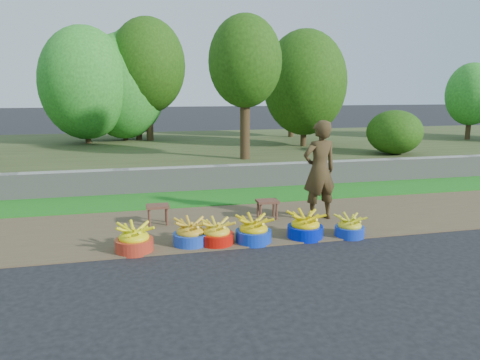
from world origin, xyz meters
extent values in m
plane|color=black|center=(0.00, 0.00, 0.00)|extent=(120.00, 120.00, 0.00)
cube|color=brown|center=(0.00, 1.25, 0.01)|extent=(80.00, 2.50, 0.02)
cube|color=#1C7319|center=(0.00, 3.25, 0.02)|extent=(80.00, 1.50, 0.04)
cube|color=gray|center=(0.00, 4.10, 0.28)|extent=(80.00, 0.35, 0.55)
cube|color=#3D4822|center=(0.00, 9.00, 0.25)|extent=(80.00, 10.00, 0.50)
cylinder|color=#372916|center=(3.38, 7.64, 1.09)|extent=(0.19, 0.19, 1.19)
ellipsoid|color=#214C0D|center=(3.38, 7.64, 2.47)|extent=(2.59, 2.59, 3.24)
cylinder|color=#372916|center=(4.02, 10.56, 1.19)|extent=(0.20, 0.20, 1.37)
ellipsoid|color=#2C8A25|center=(4.02, 10.56, 2.55)|extent=(2.26, 2.26, 2.83)
cylinder|color=#372916|center=(-3.29, 10.14, 1.04)|extent=(0.18, 0.18, 1.09)
ellipsoid|color=#2C8A25|center=(-3.29, 10.14, 2.47)|extent=(2.94, 2.94, 3.68)
cylinder|color=#372916|center=(-1.24, 10.49, 1.40)|extent=(0.24, 0.24, 1.80)
ellipsoid|color=#214C0D|center=(-1.24, 10.49, 3.07)|extent=(2.59, 2.59, 3.23)
cylinder|color=#372916|center=(-2.08, 10.77, 1.00)|extent=(0.17, 0.17, 1.00)
ellipsoid|color=#2C8A25|center=(-2.08, 10.77, 2.37)|extent=(2.90, 2.90, 3.62)
cylinder|color=#372916|center=(0.87, 5.34, 1.45)|extent=(0.25, 0.25, 1.89)
ellipsoid|color=#214C0D|center=(0.87, 5.34, 2.94)|extent=(1.83, 1.83, 2.29)
cylinder|color=#372916|center=(-1.60, 10.81, 1.25)|extent=(0.21, 0.21, 1.51)
ellipsoid|color=#2C8A25|center=(-1.60, 10.81, 2.79)|extent=(2.60, 2.60, 3.26)
cylinder|color=#372916|center=(9.81, 8.07, 1.04)|extent=(0.18, 0.18, 1.08)
ellipsoid|color=#2C8A25|center=(9.81, 8.07, 2.10)|extent=(1.75, 1.75, 2.19)
ellipsoid|color=#214C0D|center=(5.10, 5.24, 1.11)|extent=(1.51, 1.51, 1.21)
cylinder|color=#AD2E1B|center=(-2.05, 0.24, 0.10)|extent=(0.53, 0.53, 0.19)
ellipsoid|color=yellow|center=(-2.05, 0.24, 0.24)|extent=(0.47, 0.47, 0.30)
cylinder|color=#1A3EB5|center=(-1.24, 0.33, 0.09)|extent=(0.52, 0.52, 0.19)
ellipsoid|color=gold|center=(-1.24, 0.33, 0.24)|extent=(0.46, 0.46, 0.30)
cylinder|color=#BA1107|center=(-0.87, 0.26, 0.09)|extent=(0.50, 0.50, 0.18)
ellipsoid|color=yellow|center=(-0.87, 0.26, 0.23)|extent=(0.44, 0.44, 0.29)
cylinder|color=#0F33B5|center=(-0.31, 0.23, 0.10)|extent=(0.53, 0.53, 0.19)
ellipsoid|color=#D8B80A|center=(-0.31, 0.23, 0.25)|extent=(0.47, 0.47, 0.31)
cylinder|color=#0218B2|center=(0.52, 0.25, 0.10)|extent=(0.55, 0.55, 0.20)
ellipsoid|color=yellow|center=(0.52, 0.25, 0.25)|extent=(0.48, 0.48, 0.31)
cylinder|color=#102FB3|center=(1.21, 0.15, 0.08)|extent=(0.45, 0.45, 0.16)
ellipsoid|color=gold|center=(1.21, 0.15, 0.21)|extent=(0.40, 0.40, 0.26)
cube|color=#553224|center=(-1.63, 1.49, 0.33)|extent=(0.38, 0.29, 0.04)
cylinder|color=#553224|center=(-1.77, 1.39, 0.16)|extent=(0.04, 0.04, 0.29)
cylinder|color=#553224|center=(-1.48, 1.39, 0.16)|extent=(0.04, 0.04, 0.29)
cylinder|color=#553224|center=(-1.77, 1.59, 0.16)|extent=(0.04, 0.04, 0.29)
cylinder|color=#553224|center=(-1.48, 1.59, 0.16)|extent=(0.04, 0.04, 0.29)
cube|color=#553224|center=(0.26, 1.40, 0.33)|extent=(0.39, 0.30, 0.04)
cylinder|color=#553224|center=(0.12, 1.31, 0.16)|extent=(0.04, 0.04, 0.29)
cylinder|color=#553224|center=(0.40, 1.30, 0.16)|extent=(0.04, 0.04, 0.29)
cylinder|color=#553224|center=(0.13, 1.51, 0.16)|extent=(0.04, 0.04, 0.29)
cylinder|color=#553224|center=(0.41, 1.49, 0.16)|extent=(0.04, 0.04, 0.29)
imported|color=black|center=(1.12, 1.16, 0.88)|extent=(0.68, 0.50, 1.72)
camera|label=1|loc=(-2.11, -6.20, 2.24)|focal=35.00mm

